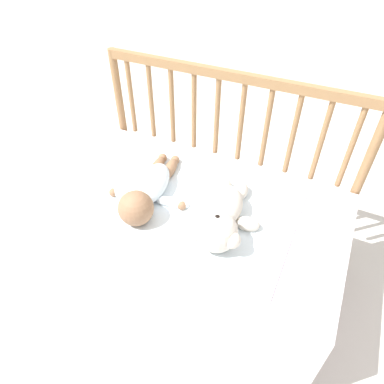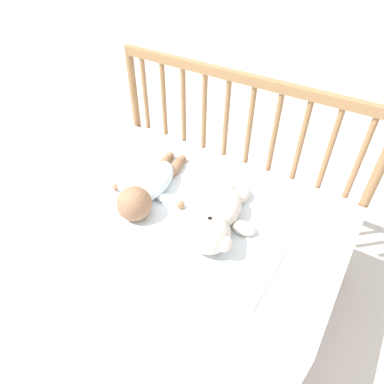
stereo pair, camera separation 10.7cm
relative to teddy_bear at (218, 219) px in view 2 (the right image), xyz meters
The scene contains 6 objects.
ground_plane 0.53m from the teddy_bear, 154.05° to the left, with size 12.00×12.00×0.00m, color silver.
crib_mattress 0.32m from the teddy_bear, 154.05° to the left, with size 1.14×0.65×0.44m.
crib_rail 0.45m from the teddy_bear, 109.11° to the left, with size 1.14×0.04×0.83m.
blanket 0.20m from the teddy_bear, 160.09° to the left, with size 0.83×0.56×0.01m.
teddy_bear is the anchor object (origin of this frame).
baby 0.31m from the teddy_bear, behind, with size 0.33×0.44×0.13m.
Camera 2 is at (0.50, -0.80, 1.34)m, focal length 32.00 mm.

